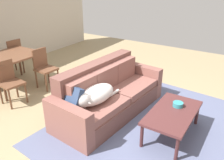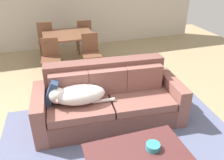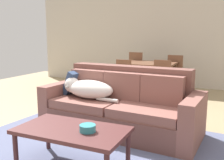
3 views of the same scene
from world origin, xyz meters
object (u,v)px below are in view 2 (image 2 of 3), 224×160
Objects in this scene: dining_chair_near_left at (51,56)px; couch at (109,100)px; dining_chair_far_left at (46,38)px; bowl_on_coffee_table at (153,146)px; dog_on_left_cushion at (77,95)px; dining_chair_near_right at (91,52)px; dining_chair_far_right at (84,35)px; throw_pillow_by_left_arm at (52,90)px; coffee_table at (137,155)px; dining_table at (68,37)px.

couch is at bearing -62.11° from dining_chair_near_left.
couch is 3.04m from dining_chair_far_left.
couch is 1.25m from bowl_on_coffee_table.
dog_on_left_cushion is 1.06× the size of dining_chair_near_right.
dog_on_left_cushion is 3.03m from dining_chair_far_left.
dining_chair_far_right is at bearing -170.95° from dining_chair_far_left.
dining_chair_near_left is (0.11, 1.69, -0.15)m from throw_pillow_by_left_arm.
dining_chair_near_right reaches higher than dog_on_left_cushion.
dining_chair_near_left is 0.89× the size of dining_chair_far_left.
dog_on_left_cushion is 0.39m from throw_pillow_by_left_arm.
throw_pillow_by_left_arm reaches higher than coffee_table.
couch is 2.05× the size of coffee_table.
dining_chair_far_left reaches higher than dining_chair_far_right.
dog_on_left_cushion is 2.48m from dining_table.
dining_chair_far_left is (-0.74, 2.94, 0.17)m from couch.
coffee_table is at bearing 105.35° from dining_chair_far_left.
couch is 0.56m from dog_on_left_cushion.
dining_table is 1.31× the size of dining_chair_near_right.
dining_chair_far_right reaches higher than coffee_table.
dining_chair_far_right reaches higher than throw_pillow_by_left_arm.
dining_chair_near_right is (0.87, -0.01, 0.01)m from dining_chair_near_left.
dining_table is (-0.40, 3.62, 0.22)m from bowl_on_coffee_table.
dining_chair_near_right is (0.19, 3.02, 0.10)m from coffee_table.
dining_chair_far_right is (1.07, 2.88, -0.12)m from throw_pillow_by_left_arm.
dining_table is at bearing 136.89° from dining_chair_far_left.
throw_pillow_by_left_arm is 0.43× the size of dining_chair_far_right.
bowl_on_coffee_table is at bearing 90.43° from dining_chair_far_right.
coffee_table is 0.99× the size of dining_table.
dog_on_left_cushion is 1.99m from dining_chair_near_right.
throw_pillow_by_left_arm is 1.70m from dining_chair_near_left.
coffee_table is 4.23m from dining_chair_far_right.
couch is 1.22m from coffee_table.
dining_table reaches higher than coffee_table.
dining_chair_near_left reaches higher than coffee_table.
couch is at bearing 96.67° from bowl_on_coffee_table.
dog_on_left_cushion is 1.25m from coffee_table.
couch is at bearing -91.18° from dining_chair_near_right.
dining_chair_near_right is at bearing 87.24° from dining_chair_far_right.
coffee_table is at bearing 87.86° from dining_chair_far_right.
dining_chair_far_left reaches higher than coffee_table.
couch is at bearing 110.01° from dining_chair_far_left.
dining_chair_far_right reaches higher than dining_table.
throw_pillow_by_left_arm reaches higher than dining_table.
dining_chair_near_left is (-0.68, 3.03, 0.09)m from coffee_table.
dining_chair_far_left is at bearing 131.09° from dining_chair_near_right.
dining_chair_far_left is (-0.48, 0.56, -0.16)m from dining_table.
dog_on_left_cushion is at bearing -105.69° from dining_chair_near_right.
couch reaches higher than dining_table.
throw_pillow_by_left_arm is at bearing -116.88° from dining_chair_near_right.
dining_chair_far_right is (0.74, 3.07, -0.08)m from dog_on_left_cushion.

